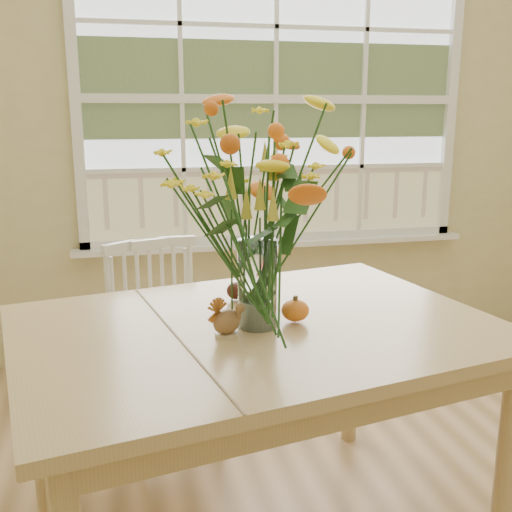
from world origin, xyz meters
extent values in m
cube|color=#CDBF83|center=(0.00, 2.25, 1.35)|extent=(4.00, 0.02, 2.70)
cube|color=silver|center=(0.00, 2.23, 1.55)|extent=(2.20, 0.00, 1.60)
cube|color=white|center=(0.00, 2.18, 0.69)|extent=(2.42, 0.12, 0.03)
cube|color=tan|center=(-0.50, 0.49, 0.79)|extent=(1.69, 1.36, 0.04)
cube|color=tan|center=(-0.50, 0.49, 0.72)|extent=(1.55, 1.22, 0.10)
cylinder|color=tan|center=(-1.24, 0.80, 0.38)|extent=(0.07, 0.07, 0.77)
cylinder|color=tan|center=(0.24, 0.18, 0.38)|extent=(0.07, 0.07, 0.77)
cylinder|color=tan|center=(0.06, 1.06, 0.38)|extent=(0.07, 0.07, 0.77)
cube|color=white|center=(-0.76, 1.17, 0.43)|extent=(0.52, 0.50, 0.05)
cube|color=white|center=(-0.80, 1.33, 0.67)|extent=(0.41, 0.16, 0.48)
cylinder|color=white|center=(-0.87, 0.98, 0.21)|extent=(0.03, 0.03, 0.41)
cylinder|color=white|center=(-0.96, 1.27, 0.21)|extent=(0.03, 0.03, 0.41)
cylinder|color=white|center=(-0.56, 1.07, 0.21)|extent=(0.03, 0.03, 0.41)
cylinder|color=white|center=(-0.64, 1.36, 0.21)|extent=(0.03, 0.03, 0.41)
cylinder|color=white|center=(-0.50, 0.47, 0.95)|extent=(0.12, 0.12, 0.28)
ellipsoid|color=#F05A1C|center=(-0.38, 0.48, 0.85)|extent=(0.09, 0.09, 0.07)
cylinder|color=#CCB78C|center=(-0.62, 0.40, 0.82)|extent=(0.07, 0.07, 0.01)
ellipsoid|color=brown|center=(-0.62, 0.40, 0.86)|extent=(0.11, 0.11, 0.08)
ellipsoid|color=#38160F|center=(-0.52, 0.75, 0.84)|extent=(0.07, 0.07, 0.06)
camera|label=1|loc=(-0.90, -1.29, 1.47)|focal=42.00mm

